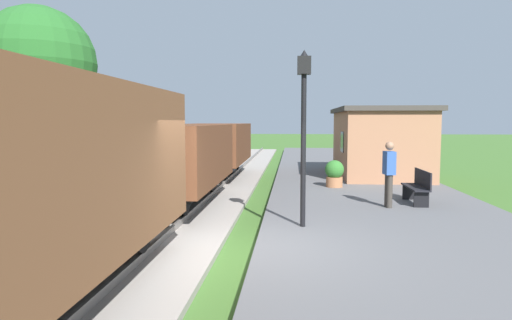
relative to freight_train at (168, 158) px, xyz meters
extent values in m
plane|color=#3D6628|center=(2.40, -3.68, -1.51)|extent=(160.00, 160.00, 0.00)
cube|color=#565659|center=(5.60, -3.68, -1.38)|extent=(6.00, 60.00, 0.25)
cube|color=gray|center=(0.00, -3.68, -1.45)|extent=(3.80, 60.00, 0.12)
cube|color=slate|center=(0.72, -3.68, -1.32)|extent=(0.07, 60.00, 0.14)
cube|color=slate|center=(-0.72, -3.68, -1.32)|extent=(0.07, 60.00, 0.14)
cube|color=brown|center=(0.00, -6.04, 0.37)|extent=(2.50, 5.60, 2.20)
cube|color=black|center=(0.00, -6.04, -0.58)|extent=(2.10, 5.15, 0.50)
cylinder|color=black|center=(0.00, -4.25, -0.83)|extent=(1.56, 0.84, 0.84)
cylinder|color=black|center=(0.00, -3.09, -0.58)|extent=(0.20, 0.30, 0.20)
cube|color=brown|center=(0.00, 0.56, 0.07)|extent=(2.50, 5.60, 1.60)
cube|color=black|center=(0.00, 0.56, -0.58)|extent=(2.10, 5.15, 0.50)
cylinder|color=black|center=(0.00, 2.35, -0.83)|extent=(1.56, 0.84, 0.84)
cylinder|color=black|center=(0.00, -1.23, -0.83)|extent=(1.56, 0.84, 0.84)
cylinder|color=black|center=(0.00, 3.51, -0.58)|extent=(0.20, 0.30, 0.20)
cylinder|color=black|center=(0.00, -2.39, -0.58)|extent=(0.20, 0.30, 0.20)
cube|color=brown|center=(0.00, 7.16, 0.07)|extent=(2.50, 5.60, 1.60)
cube|color=black|center=(0.00, 7.16, -0.58)|extent=(2.10, 5.15, 0.50)
cylinder|color=black|center=(0.00, 8.95, -0.83)|extent=(1.56, 0.84, 0.84)
cylinder|color=black|center=(0.00, 5.37, -0.83)|extent=(1.56, 0.84, 0.84)
cylinder|color=black|center=(0.00, 10.11, -0.58)|extent=(0.20, 0.30, 0.20)
cylinder|color=black|center=(0.00, 4.21, -0.58)|extent=(0.20, 0.30, 0.20)
cube|color=#9E6B4C|center=(6.80, 7.22, 0.04)|extent=(3.20, 5.50, 2.60)
cube|color=#3D3833|center=(6.80, 7.22, 1.43)|extent=(3.50, 5.80, 0.18)
cube|color=black|center=(5.19, 6.12, 0.17)|extent=(0.03, 0.90, 0.80)
cube|color=black|center=(6.60, 0.87, -0.82)|extent=(0.42, 1.50, 0.04)
cube|color=black|center=(6.79, 0.87, -0.57)|extent=(0.04, 1.50, 0.45)
cube|color=black|center=(6.60, 0.27, -1.05)|extent=(0.38, 0.06, 0.42)
cube|color=black|center=(6.60, 1.47, -1.05)|extent=(0.38, 0.06, 0.42)
cube|color=black|center=(6.60, 12.46, -0.82)|extent=(0.42, 1.50, 0.04)
cube|color=black|center=(6.79, 12.46, -0.57)|extent=(0.04, 1.50, 0.45)
cube|color=black|center=(6.60, 11.86, -1.05)|extent=(0.38, 0.06, 0.42)
cube|color=black|center=(6.60, 13.06, -1.05)|extent=(0.38, 0.06, 0.42)
cylinder|color=#38332D|center=(5.76, 0.15, -0.83)|extent=(0.15, 0.15, 0.86)
cylinder|color=#38332D|center=(5.75, 0.31, -0.83)|extent=(0.15, 0.15, 0.86)
cube|color=#2D5199|center=(5.75, 0.23, -0.10)|extent=(0.28, 0.40, 0.60)
sphere|color=#936B51|center=(5.75, 0.23, 0.34)|extent=(0.22, 0.22, 0.22)
cylinder|color=#9E6642|center=(4.69, 3.77, -1.09)|extent=(0.56, 0.56, 0.34)
sphere|color=#2D6B28|center=(4.69, 3.77, -0.66)|extent=(0.64, 0.64, 0.64)
cylinder|color=black|center=(3.49, -2.09, 0.34)|extent=(0.11, 0.11, 3.20)
cube|color=black|center=(3.49, -2.09, 2.12)|extent=(0.28, 0.28, 0.36)
sphere|color=#F2E5BF|center=(3.49, -2.09, 2.12)|extent=(0.20, 0.20, 0.20)
cone|color=black|center=(3.49, -2.09, 2.36)|extent=(0.20, 0.20, 0.16)
cylinder|color=#4C3823|center=(-6.44, 5.08, 0.03)|extent=(0.28, 0.28, 3.08)
sphere|color=#235B23|center=(-6.44, 5.08, 3.19)|extent=(4.31, 4.31, 4.31)
camera|label=1|loc=(3.26, -11.49, 0.98)|focal=31.37mm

